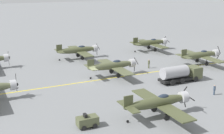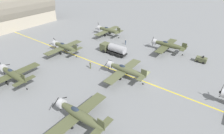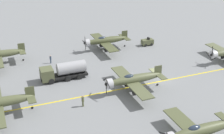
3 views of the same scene
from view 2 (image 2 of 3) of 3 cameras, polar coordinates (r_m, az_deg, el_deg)
ground_plane at (r=38.37m, az=11.48°, el=-5.07°), size 400.00×400.00×0.00m
taxiway_stripe at (r=38.37m, az=11.49°, el=-5.07°), size 0.30×160.00×0.01m
airplane_far_left at (r=42.27m, az=-29.66°, el=-2.04°), size 12.00×9.98×3.65m
airplane_far_right at (r=62.76m, az=-1.27°, el=11.98°), size 12.00×9.98×3.80m
airplane_mid_center at (r=38.32m, az=4.27°, el=-0.92°), size 12.00×9.98×3.65m
airplane_mid_left at (r=28.30m, az=-10.80°, el=-14.95°), size 12.00×9.98×3.65m
airplane_mid_right at (r=52.90m, az=17.74°, el=6.89°), size 12.00×9.98×3.65m
airplane_far_center at (r=51.14m, az=-15.26°, el=6.46°), size 12.00×9.98×3.65m
fuel_tanker at (r=49.21m, az=0.39°, el=5.98°), size 2.68×8.00×2.98m
tow_tractor at (r=50.59m, az=27.14°, el=2.22°), size 1.57×2.60×1.79m
ground_crew_walking at (r=42.48m, az=-7.08°, el=0.69°), size 0.39×0.39×1.80m
ground_crew_inspecting at (r=55.66m, az=4.44°, el=8.18°), size 0.35×0.35×1.63m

